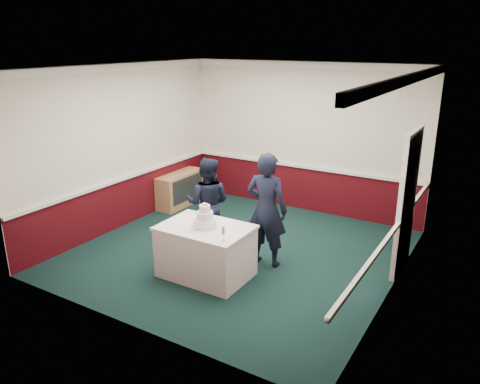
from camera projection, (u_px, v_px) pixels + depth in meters
The scene contains 9 objects.
ground at pixel (238, 252), 7.84m from camera, with size 5.00×5.00×0.00m, color black.
room_shell at pixel (261, 130), 7.69m from camera, with size 5.00×5.00×3.00m.
sideboard at pixel (181, 189), 9.97m from camera, with size 0.41×1.20×0.70m.
cake_table at pixel (206, 251), 6.94m from camera, with size 1.32×0.92×0.79m.
wedding_cake at pixel (205, 220), 6.79m from camera, with size 0.35×0.35×0.36m.
cake_knife at pixel (195, 231), 6.67m from camera, with size 0.01×0.22×0.01m, color silver.
champagne_flute at pixel (223, 231), 6.31m from camera, with size 0.05×0.05×0.21m.
person_man at pixel (208, 203), 7.80m from camera, with size 0.76×0.59×1.57m, color black.
person_woman at pixel (267, 210), 7.16m from camera, with size 0.66×0.43×1.81m, color black.
Camera 1 is at (3.71, -6.10, 3.39)m, focal length 35.00 mm.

